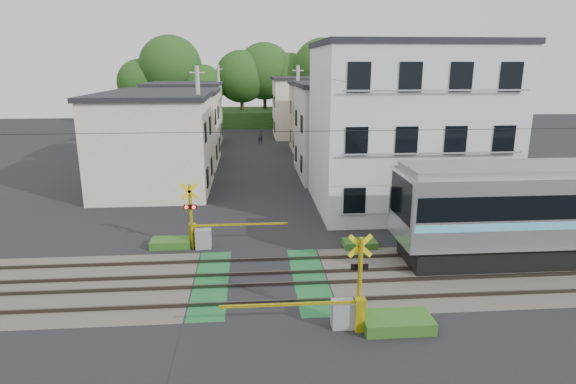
{
  "coord_description": "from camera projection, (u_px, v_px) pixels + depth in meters",
  "views": [
    {
      "loc": [
        -0.32,
        -17.09,
        8.1
      ],
      "look_at": [
        1.45,
        5.0,
        2.18
      ],
      "focal_mm": 30.0,
      "sensor_mm": 36.0,
      "label": 1
    }
  ],
  "objects": [
    {
      "name": "weed_patches",
      "position": [
        306.0,
        276.0,
        18.57
      ],
      "size": [
        10.25,
        8.8,
        0.4
      ],
      "color": "#2D5E1E",
      "rests_on": "ground"
    },
    {
      "name": "houses_row",
      "position": [
        256.0,
        120.0,
        42.72
      ],
      "size": [
        22.07,
        31.35,
        6.8
      ],
      "color": "beige",
      "rests_on": "ground"
    },
    {
      "name": "track_bed",
      "position": [
        261.0,
        280.0,
        18.56
      ],
      "size": [
        120.0,
        120.0,
        0.14
      ],
      "color": "#47423A",
      "rests_on": "ground"
    },
    {
      "name": "apartment_block",
      "position": [
        406.0,
        127.0,
        27.17
      ],
      "size": [
        10.2,
        8.36,
        9.3
      ],
      "color": "silver",
      "rests_on": "ground"
    },
    {
      "name": "utility_poles",
      "position": [
        240.0,
        114.0,
        39.6
      ],
      "size": [
        7.9,
        42.0,
        8.0
      ],
      "color": "#A5A5A0",
      "rests_on": "ground"
    },
    {
      "name": "pedestrian",
      "position": [
        260.0,
        137.0,
        50.01
      ],
      "size": [
        0.6,
        0.44,
        1.54
      ],
      "primitive_type": "imported",
      "rotation": [
        0.0,
        0.0,
        3.02
      ],
      "color": "#2C2F37",
      "rests_on": "ground"
    },
    {
      "name": "catenary",
      "position": [
        419.0,
        185.0,
        18.12
      ],
      "size": [
        60.0,
        5.04,
        7.0
      ],
      "color": "#2D2D33",
      "rests_on": "ground"
    },
    {
      "name": "crossing_signal_far",
      "position": [
        201.0,
        233.0,
        21.71
      ],
      "size": [
        4.74,
        0.65,
        3.09
      ],
      "color": "yellow",
      "rests_on": "ground"
    },
    {
      "name": "tree_hill",
      "position": [
        250.0,
        84.0,
        64.79
      ],
      "size": [
        40.0,
        11.32,
        11.84
      ],
      "color": "#224717",
      "rests_on": "ground"
    },
    {
      "name": "ground",
      "position": [
        261.0,
        280.0,
        18.57
      ],
      "size": [
        120.0,
        120.0,
        0.0
      ],
      "primitive_type": "plane",
      "color": "black"
    },
    {
      "name": "crossing_signal_near",
      "position": [
        346.0,
        307.0,
        15.07
      ],
      "size": [
        4.74,
        0.65,
        3.09
      ],
      "color": "yellow",
      "rests_on": "ground"
    }
  ]
}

